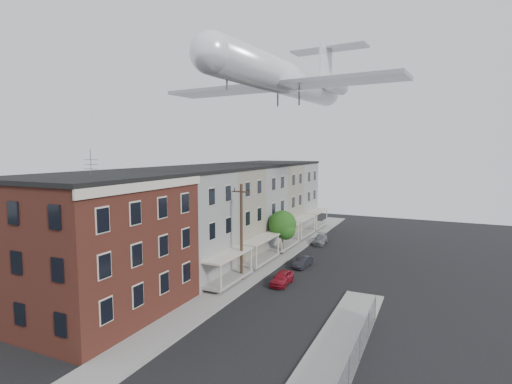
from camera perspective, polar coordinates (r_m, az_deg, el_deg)
sidewalk_left at (r=43.13m, az=1.71°, el=-10.15°), size 3.00×62.00×0.12m
sidewalk_right at (r=24.01m, az=9.77°, el=-24.11°), size 3.00×26.00×0.12m
curb_left at (r=42.60m, az=3.53°, el=-10.35°), size 0.15×62.00×0.14m
curb_right at (r=24.36m, az=6.17°, el=-23.55°), size 0.15×26.00×0.14m
corner_building at (r=31.76m, az=-21.89°, el=-7.00°), size 10.31×12.30×12.15m
row_house_a at (r=38.72m, az=-11.57°, el=-4.43°), size 11.98×7.00×10.30m
row_house_b at (r=44.46m, az=-6.22°, el=-2.99°), size 11.98×7.00×10.30m
row_house_c at (r=50.52m, az=-2.14°, el=-1.87°), size 11.98×7.00×10.30m
row_house_d at (r=56.80m, az=1.06°, el=-0.99°), size 11.98×7.00×10.30m
row_house_e at (r=63.23m, az=3.61°, el=-0.28°), size 11.98×7.00×10.30m
chainlink_fence at (r=22.42m, az=13.14°, el=-23.79°), size 0.06×18.06×1.90m
utility_pole at (r=36.77m, az=-2.10°, el=-5.59°), size 1.80×0.26×9.00m
street_tree at (r=45.80m, az=3.91°, el=-4.84°), size 3.22×3.20×5.20m
car_near at (r=36.82m, az=3.73°, el=-12.15°), size 1.48×3.53×1.19m
car_mid at (r=42.20m, az=6.67°, el=-9.88°), size 1.42×3.37×1.08m
car_far at (r=52.46m, az=9.17°, el=-6.72°), size 2.02×4.04×1.13m
airplane at (r=47.44m, az=4.42°, el=15.83°), size 27.68×31.60×9.11m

